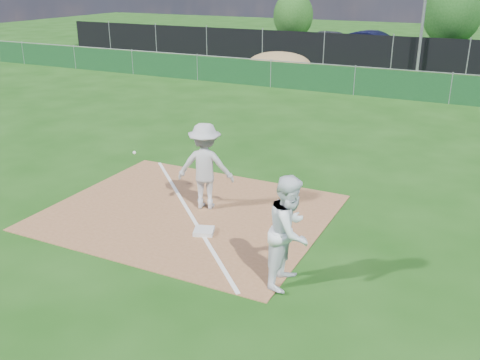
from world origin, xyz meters
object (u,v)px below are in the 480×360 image
at_px(play_at_first, 205,166).
at_px(tree_mid, 453,12).
at_px(runner, 290,231).
at_px(car_left, 333,41).
at_px(car_right, 473,51).
at_px(tree_left, 293,15).
at_px(first_base, 204,231).
at_px(car_mid, 374,44).

bearing_deg(play_at_first, tree_mid, 87.10).
distance_m(runner, tree_mid, 34.82).
relative_size(car_left, car_right, 0.96).
xyz_separation_m(tree_left, tree_mid, (11.91, 0.46, 0.58)).
relative_size(first_base, car_mid, 0.08).
xyz_separation_m(play_at_first, runner, (2.85, -2.14, -0.02)).
xyz_separation_m(first_base, runner, (2.23, -0.96, 0.92)).
bearing_deg(car_right, tree_mid, -4.76).
relative_size(play_at_first, tree_left, 0.75).
bearing_deg(tree_mid, play_at_first, -92.90).
distance_m(car_right, tree_left, 15.38).
height_order(play_at_first, tree_mid, tree_mid).
relative_size(runner, car_mid, 0.41).
distance_m(first_base, tree_left, 35.12).
xyz_separation_m(play_at_first, car_mid, (-2.26, 26.00, -0.21)).
bearing_deg(runner, play_at_first, 52.73).
height_order(play_at_first, car_right, play_at_first).
bearing_deg(first_base, tree_mid, 88.25).
relative_size(runner, car_right, 0.43).
distance_m(play_at_first, car_right, 26.15).
xyz_separation_m(car_left, tree_left, (-5.12, 5.64, 1.18)).
bearing_deg(first_base, car_left, 101.73).
bearing_deg(car_left, car_mid, -96.00).
distance_m(play_at_first, tree_left, 33.77).
xyz_separation_m(play_at_first, car_right, (3.73, 25.88, -0.33)).
relative_size(runner, tree_left, 0.52).
relative_size(car_left, car_mid, 0.92).
bearing_deg(tree_left, play_at_first, -72.32).
bearing_deg(tree_mid, car_mid, -120.58).
bearing_deg(runner, car_mid, 9.95).
relative_size(car_right, tree_mid, 0.93).
bearing_deg(car_right, first_base, 151.52).
xyz_separation_m(play_at_first, car_left, (-5.13, 26.52, -0.25)).
height_order(car_left, car_mid, car_mid).
relative_size(runner, car_left, 0.45).
relative_size(first_base, tree_mid, 0.08).
bearing_deg(tree_left, tree_mid, 2.21).
bearing_deg(tree_left, car_left, -47.78).
relative_size(runner, tree_mid, 0.40).
distance_m(runner, car_left, 29.75).
distance_m(car_left, car_mid, 2.92).
relative_size(play_at_first, car_mid, 0.60).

